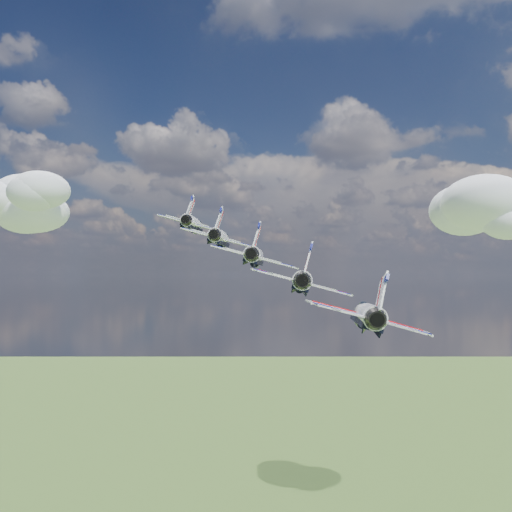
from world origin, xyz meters
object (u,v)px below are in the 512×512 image
at_px(jet_2, 256,256).
at_px(jet_3, 302,280).
at_px(jet_1, 221,238).
at_px(jet_4, 366,313).
at_px(jet_0, 194,224).

height_order(jet_2, jet_3, jet_2).
xyz_separation_m(jet_1, jet_4, (24.86, -21.84, -8.68)).
distance_m(jet_0, jet_3, 34.21).
distance_m(jet_0, jet_2, 22.81).
bearing_deg(jet_3, jet_4, -59.29).
xyz_separation_m(jet_0, jet_1, (8.29, -7.28, -2.89)).
relative_size(jet_1, jet_2, 1.00).
relative_size(jet_1, jet_4, 1.00).
bearing_deg(jet_4, jet_2, 120.71).
bearing_deg(jet_2, jet_0, 120.71).
relative_size(jet_0, jet_4, 1.00).
bearing_deg(jet_0, jet_4, -59.29).
xyz_separation_m(jet_0, jet_4, (33.15, -29.12, -11.57)).
bearing_deg(jet_0, jet_2, -59.29).
relative_size(jet_0, jet_3, 1.00).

